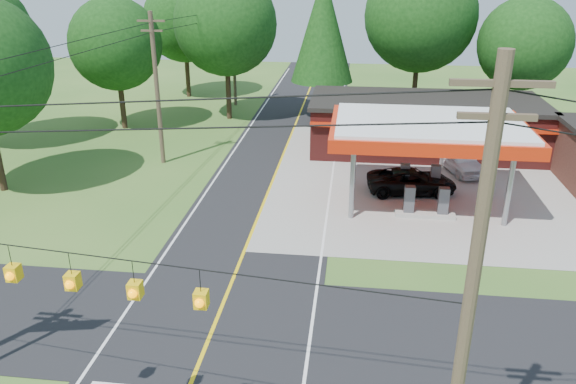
# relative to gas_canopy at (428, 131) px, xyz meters

# --- Properties ---
(ground) EXTENTS (120.00, 120.00, 0.00)m
(ground) POSITION_rel_gas_canopy_xyz_m (-9.00, -13.00, -4.27)
(ground) COLOR #325F21
(ground) RESTS_ON ground
(main_highway) EXTENTS (8.00, 120.00, 0.02)m
(main_highway) POSITION_rel_gas_canopy_xyz_m (-9.00, -13.00, -4.26)
(main_highway) COLOR black
(main_highway) RESTS_ON ground
(cross_road) EXTENTS (70.00, 7.00, 0.02)m
(cross_road) POSITION_rel_gas_canopy_xyz_m (-9.00, -13.00, -4.25)
(cross_road) COLOR black
(cross_road) RESTS_ON ground
(lane_center_yellow) EXTENTS (0.15, 110.00, 0.00)m
(lane_center_yellow) POSITION_rel_gas_canopy_xyz_m (-9.00, -13.00, -4.24)
(lane_center_yellow) COLOR yellow
(lane_center_yellow) RESTS_ON main_highway
(gas_canopy) EXTENTS (10.60, 7.40, 4.88)m
(gas_canopy) POSITION_rel_gas_canopy_xyz_m (0.00, 0.00, 0.00)
(gas_canopy) COLOR gray
(gas_canopy) RESTS_ON ground
(convenience_store) EXTENTS (16.40, 7.55, 3.80)m
(convenience_store) POSITION_rel_gas_canopy_xyz_m (1.00, 9.98, -2.35)
(convenience_store) COLOR maroon
(convenience_store) RESTS_ON ground
(utility_pole_near_right) EXTENTS (1.80, 0.30, 11.50)m
(utility_pole_near_right) POSITION_rel_gas_canopy_xyz_m (-1.50, -20.00, 1.69)
(utility_pole_near_right) COLOR #473828
(utility_pole_near_right) RESTS_ON ground
(utility_pole_far_left) EXTENTS (1.80, 0.30, 10.00)m
(utility_pole_far_left) POSITION_rel_gas_canopy_xyz_m (-17.00, 5.00, 0.93)
(utility_pole_far_left) COLOR #473828
(utility_pole_far_left) RESTS_ON ground
(utility_pole_north) EXTENTS (0.30, 0.30, 9.50)m
(utility_pole_north) POSITION_rel_gas_canopy_xyz_m (-15.50, 22.00, 0.48)
(utility_pole_north) COLOR #473828
(utility_pole_north) RESTS_ON ground
(overhead_beacons) EXTENTS (17.04, 2.04, 1.03)m
(overhead_beacons) POSITION_rel_gas_canopy_xyz_m (-10.00, -19.00, 1.95)
(overhead_beacons) COLOR black
(overhead_beacons) RESTS_ON ground
(treeline_backdrop) EXTENTS (70.27, 51.59, 13.30)m
(treeline_backdrop) POSITION_rel_gas_canopy_xyz_m (-8.18, 11.01, 3.22)
(treeline_backdrop) COLOR #332316
(treeline_backdrop) RESTS_ON ground
(suv_car) EXTENTS (5.79, 5.79, 1.46)m
(suv_car) POSITION_rel_gas_canopy_xyz_m (-0.50, 1.50, -3.54)
(suv_car) COLOR black
(suv_car) RESTS_ON ground
(sedan_car) EXTENTS (5.77, 5.77, 1.56)m
(sedan_car) POSITION_rel_gas_canopy_xyz_m (3.00, 5.65, -3.48)
(sedan_car) COLOR white
(sedan_car) RESTS_ON ground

